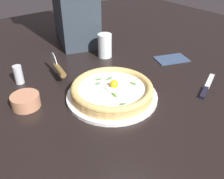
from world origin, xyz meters
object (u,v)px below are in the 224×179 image
(pizza, at_px, (112,90))
(pepper_shaker, at_px, (18,75))
(side_bowl, at_px, (26,101))
(drinking_glass, at_px, (105,47))
(table_knife, at_px, (206,89))
(folded_napkin, at_px, (172,59))
(pizza_cutter, at_px, (58,68))

(pizza, height_order, pepper_shaker, pepper_shaker)
(side_bowl, xyz_separation_m, drinking_glass, (0.15, -0.43, 0.02))
(side_bowl, bearing_deg, table_knife, -118.32)
(pepper_shaker, bearing_deg, drinking_glass, -90.70)
(table_knife, bearing_deg, side_bowl, 61.68)
(table_knife, relative_size, drinking_glass, 1.81)
(pepper_shaker, bearing_deg, folded_napkin, -109.32)
(side_bowl, bearing_deg, drinking_glass, -70.25)
(drinking_glass, height_order, pepper_shaker, drinking_glass)
(side_bowl, relative_size, table_knife, 0.48)
(table_knife, height_order, pepper_shaker, pepper_shaker)
(pizza, distance_m, pizza_cutter, 0.25)
(side_bowl, height_order, table_knife, side_bowl)
(pizza, relative_size, table_knife, 1.45)
(pizza, relative_size, drinking_glass, 2.63)
(pizza, bearing_deg, side_bowl, 62.81)
(pizza, xyz_separation_m, pizza_cutter, (0.24, 0.08, 0.01))
(pizza, xyz_separation_m, side_bowl, (0.13, 0.25, -0.01))
(drinking_glass, bearing_deg, table_knife, -165.00)
(table_knife, bearing_deg, pepper_shaker, 48.43)
(folded_napkin, bearing_deg, pizza_cutter, 71.00)
(side_bowl, distance_m, pepper_shaker, 0.16)
(pizza, xyz_separation_m, pepper_shaker, (0.29, 0.21, 0.00))
(pizza_cutter, bearing_deg, pepper_shaker, 69.58)
(folded_napkin, bearing_deg, pizza, 100.73)
(pizza_cutter, xyz_separation_m, drinking_glass, (0.05, -0.26, 0.00))
(pizza_cutter, xyz_separation_m, folded_napkin, (-0.16, -0.47, -0.04))
(pizza_cutter, bearing_deg, table_knife, -136.96)
(pizza, height_order, drinking_glass, drinking_glass)
(side_bowl, relative_size, pizza_cutter, 0.58)
(side_bowl, distance_m, pizza_cutter, 0.20)
(drinking_glass, relative_size, pepper_shaker, 1.49)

